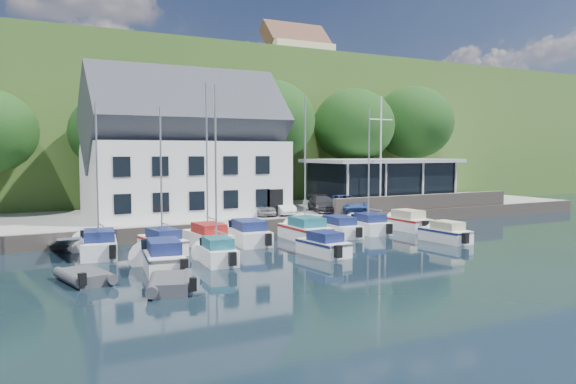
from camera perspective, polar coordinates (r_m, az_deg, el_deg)
name	(u,v)px	position (r m, az deg, el deg)	size (l,w,h in m)	color
ground	(400,256)	(31.94, 11.33, -6.36)	(180.00, 180.00, 0.00)	black
quay	(264,215)	(46.58, -2.45, -2.36)	(60.00, 13.00, 1.00)	gray
quay_face	(303,224)	(40.86, 1.50, -3.28)	(60.00, 0.30, 1.00)	#6F6359
hillside	(137,137)	(88.56, -15.06, 5.44)	(160.00, 75.00, 16.00)	#375A22
field_patch	(173,90)	(98.86, -11.62, 10.09)	(50.00, 30.00, 0.30)	#505E2F
farmhouse	(296,58)	(88.21, 0.81, 13.49)	(10.40, 7.00, 8.20)	beige
harbor_building	(185,157)	(42.76, -10.39, 3.50)	(14.40, 8.20, 8.70)	white
club_pavilion	(382,182)	(50.86, 9.54, 1.01)	(13.20, 7.20, 4.10)	black
seawall	(426,202)	(48.07, 13.81, -0.96)	(18.00, 0.50, 1.20)	#6F6359
gangway	(63,255)	(33.92, -21.85, -5.96)	(1.20, 6.00, 1.40)	#BABABF
car_silver	(262,207)	(42.03, -2.67, -1.55)	(1.44, 3.57, 1.22)	#A8A7AC
car_white	(282,207)	(42.53, -0.65, -1.51)	(1.24, 3.57, 1.18)	silver
car_dgrey	(322,204)	(44.60, 3.52, -1.19)	(1.78, 4.39, 1.27)	#333238
car_blue	(345,203)	(44.81, 5.80, -1.08)	(1.65, 4.17, 1.43)	#2C4889
flagpole	(381,154)	(45.68, 9.40, 3.84)	(2.20, 0.20, 9.16)	white
tree_1	(113,153)	(46.67, -17.35, 3.82)	(6.83, 6.83, 9.34)	black
tree_2	(216,139)	(49.97, -7.36, 5.38)	(8.61, 8.61, 11.76)	black
tree_3	(270,142)	(51.25, -1.84, 5.10)	(8.25, 8.25, 11.27)	black
tree_4	(354,144)	(56.07, 6.69, 4.85)	(8.04, 8.04, 10.98)	black
tree_5	(413,141)	(61.66, 12.60, 5.05)	(8.57, 8.57, 11.71)	black
boat_r1_0	(97,174)	(32.35, -18.82, 1.77)	(2.03, 5.51, 9.12)	white
boat_r1_1	(161,178)	(32.61, -12.77, 1.41)	(1.74, 5.41, 8.56)	white
boat_r1_2	(207,172)	(33.87, -8.23, 1.99)	(1.91, 5.85, 9.06)	white
boat_r1_3	(247,231)	(35.39, -4.14, -4.02)	(2.08, 6.43, 1.51)	white
boat_r1_4	(305,170)	(36.52, 1.75, 2.29)	(2.19, 5.82, 9.20)	white
boat_r1_5	(338,226)	(38.68, 5.07, -3.43)	(1.81, 6.12, 1.37)	white
boat_r1_6	(369,173)	(40.01, 8.21, 1.93)	(1.95, 5.47, 8.53)	white
boat_r1_7	(406,220)	(42.25, 11.90, -2.78)	(1.89, 5.67, 1.50)	white
boat_r2_0	(163,255)	(27.81, -12.61, -6.30)	(1.84, 5.96, 1.57)	white
boat_r2_1	(216,183)	(28.97, -7.34, 0.94)	(1.65, 4.67, 8.35)	white
boat_r2_2	(323,243)	(31.39, 3.60, -5.22)	(1.70, 4.70, 1.35)	white
boat_r2_4	(445,231)	(37.31, 15.68, -3.88)	(1.64, 4.86, 1.34)	white
dinghy_0	(85,274)	(26.56, -19.96, -7.88)	(1.86, 3.10, 0.72)	#3B3C41
dinghy_1	(171,281)	(24.19, -11.82, -8.83)	(1.97, 3.28, 0.76)	#3B3C41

